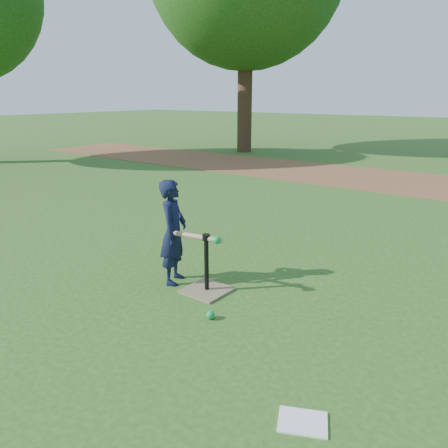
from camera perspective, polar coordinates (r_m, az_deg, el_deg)
The scene contains 7 objects.
ground at distance 4.42m, azimuth -4.67°, elevation -9.63°, with size 80.00×80.00×0.00m, color #285116.
dirt_strip at distance 10.97m, azimuth 21.91°, elevation 5.20°, with size 24.00×3.00×0.01m, color brown.
child at distance 4.61m, azimuth -6.63°, elevation -1.06°, with size 0.41×0.27×1.12m, color black.
wiffle_ball_ground at distance 4.01m, azimuth -1.78°, elevation -11.78°, with size 0.08×0.08×0.08m, color #0E9A3C.
clipboard at distance 3.00m, azimuth 10.24°, elevation -24.09°, with size 0.30×0.23×0.01m, color white.
batting_tee at distance 4.51m, azimuth -2.27°, elevation -7.48°, with size 0.44×0.44×0.61m.
swing_action at distance 4.37m, azimuth -3.52°, elevation -1.67°, with size 0.65×0.14×0.09m.
Camera 1 is at (2.62, -2.98, 1.95)m, focal length 35.00 mm.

